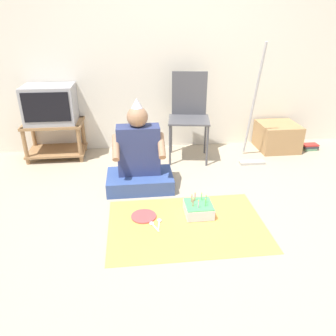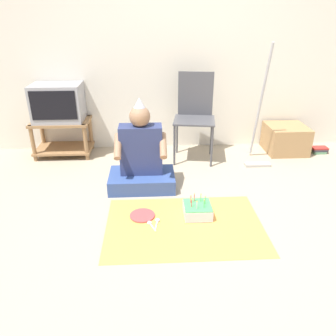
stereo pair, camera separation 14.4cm
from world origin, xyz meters
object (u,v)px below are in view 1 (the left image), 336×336
object	(u,v)px
dust_mop	(253,129)
paper_plate	(144,216)
book_pile	(309,147)
birthday_cake	(199,209)
folding_chair	(189,110)
cardboard_box_stack	(277,136)
person_seated	(139,161)
tv	(50,104)

from	to	relation	value
dust_mop	paper_plate	world-z (taller)	dust_mop
book_pile	birthday_cake	size ratio (longest dim) A/B	0.84
dust_mop	paper_plate	xyz separation A→B (m)	(-1.26, -1.02, -0.37)
folding_chair	dust_mop	size ratio (longest dim) A/B	0.74
cardboard_box_stack	paper_plate	size ratio (longest dim) A/B	2.20
person_seated	birthday_cake	distance (m)	0.75
folding_chair	birthday_cake	size ratio (longest dim) A/B	4.24
folding_chair	book_pile	xyz separation A→B (m)	(1.53, 0.03, -0.52)
tv	folding_chair	xyz separation A→B (m)	(1.52, -0.14, -0.08)
person_seated	birthday_cake	world-z (taller)	person_seated
cardboard_box_stack	birthday_cake	xyz separation A→B (m)	(-1.25, -1.35, -0.11)
tv	folding_chair	bearing A→B (deg)	-5.43
tv	birthday_cake	world-z (taller)	tv
cardboard_box_stack	dust_mop	size ratio (longest dim) A/B	0.36
folding_chair	cardboard_box_stack	world-z (taller)	folding_chair
book_pile	person_seated	size ratio (longest dim) A/B	0.22
tv	paper_plate	size ratio (longest dim) A/B	2.59
dust_mop	birthday_cake	world-z (taller)	dust_mop
birthday_cake	dust_mop	bearing A→B (deg)	52.15
tv	person_seated	distance (m)	1.31
folding_chair	book_pile	distance (m)	1.61
folding_chair	birthday_cake	bearing A→B (deg)	-95.70
tv	paper_plate	world-z (taller)	tv
dust_mop	person_seated	bearing A→B (deg)	-159.36
person_seated	cardboard_box_stack	bearing A→B (deg)	24.95
tv	birthday_cake	bearing A→B (deg)	-45.13
book_pile	tv	bearing A→B (deg)	177.84
cardboard_box_stack	person_seated	bearing A→B (deg)	-155.05
folding_chair	birthday_cake	xyz separation A→B (m)	(-0.13, -1.26, -0.49)
folding_chair	book_pile	bearing A→B (deg)	1.11
tv	person_seated	xyz separation A→B (m)	(0.93, -0.85, -0.35)
cardboard_box_stack	dust_mop	bearing A→B (deg)	-144.46
cardboard_box_stack	book_pile	distance (m)	0.43
tv	folding_chair	size ratio (longest dim) A/B	0.56
cardboard_box_stack	folding_chair	bearing A→B (deg)	-175.23
person_seated	birthday_cake	xyz separation A→B (m)	(0.46, -0.55, -0.22)
book_pile	paper_plate	size ratio (longest dim) A/B	0.92
cardboard_box_stack	person_seated	size ratio (longest dim) A/B	0.53
folding_chair	person_seated	bearing A→B (deg)	-129.98
tv	dust_mop	distance (m)	2.24
cardboard_box_stack	dust_mop	xyz separation A→B (m)	(-0.45, -0.32, 0.22)
tv	paper_plate	bearing A→B (deg)	-55.94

